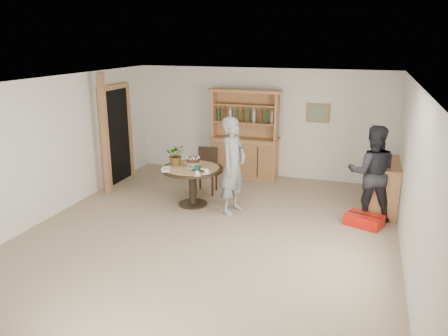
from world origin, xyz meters
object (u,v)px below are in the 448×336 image
dining_chair (207,167)px  sideboard (383,186)px  adult_person (372,173)px  hutch (245,148)px  dining_table (192,175)px  red_suitcase (364,220)px  teen_boy (233,166)px

dining_chair → sideboard: bearing=-5.3°
adult_person → dining_chair: bearing=-13.1°
hutch → dining_table: bearing=-102.5°
red_suitcase → teen_boy: bearing=-157.1°
dining_chair → adult_person: 3.32m
dining_table → dining_chair: 0.83m
dining_table → dining_chair: size_ratio=1.27×
dining_chair → red_suitcase: dining_chair is taller
adult_person → sideboard: bearing=-121.0°
dining_table → teen_boy: 0.90m
hutch → red_suitcase: 3.51m
sideboard → teen_boy: (-2.66, -0.97, 0.42)m
sideboard → adult_person: size_ratio=0.74×
dining_table → red_suitcase: dining_table is taller
adult_person → dining_table: bearing=1.4°
hutch → sideboard: size_ratio=1.62×
teen_boy → red_suitcase: size_ratio=2.56×
sideboard → red_suitcase: bearing=-108.9°
hutch → red_suitcase: (2.74, -2.11, -0.59)m
adult_person → red_suitcase: bearing=76.2°
hutch → dining_chair: 1.38m
hutch → sideboard: (3.04, -1.24, -0.22)m
sideboard → dining_table: 3.62m
dining_table → teen_boy: size_ratio=0.67×
adult_person → red_suitcase: size_ratio=2.44×
dining_table → adult_person: size_ratio=0.70×
teen_boy → red_suitcase: teen_boy is taller
hutch → teen_boy: size_ratio=1.14×
hutch → red_suitcase: bearing=-37.5°
hutch → sideboard: 3.29m
sideboard → red_suitcase: sideboard is taller
teen_boy → red_suitcase: 2.49m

